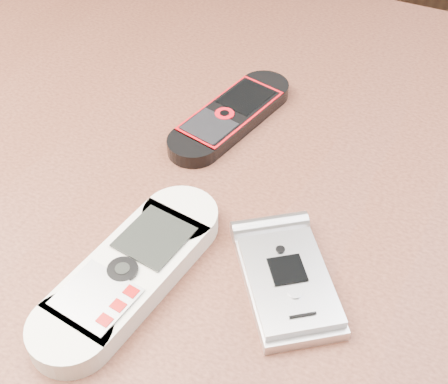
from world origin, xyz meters
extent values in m
cube|color=black|center=(0.00, 0.00, 0.73)|extent=(1.20, 0.80, 0.03)
cube|color=black|center=(-0.54, 0.34, 0.36)|extent=(0.06, 0.06, 0.71)
cube|color=beige|center=(-0.02, -0.10, 0.76)|extent=(0.09, 0.19, 0.02)
cube|color=black|center=(-0.03, 0.10, 0.76)|extent=(0.08, 0.16, 0.02)
cube|color=silver|center=(0.08, -0.06, 0.76)|extent=(0.12, 0.13, 0.02)
camera|label=1|loc=(0.16, -0.33, 1.12)|focal=50.00mm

